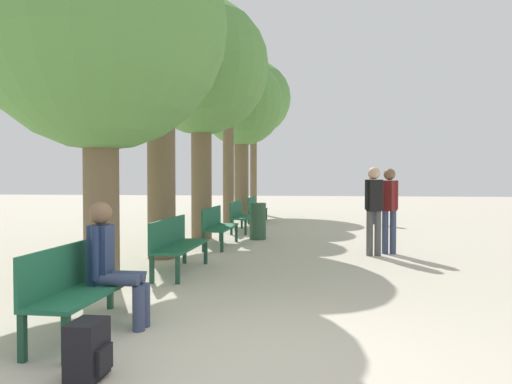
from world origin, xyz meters
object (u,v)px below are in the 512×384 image
Objects in this scene: bench_row_2 at (217,224)px; tree_row_5 at (253,99)px; pedestrian_mid at (374,205)px; tree_row_0 at (100,25)px; tree_row_4 at (241,106)px; pedestrian_far at (372,196)px; bench_row_0 at (83,280)px; trash_bin at (258,221)px; pedestrian_near at (389,205)px; tree_row_1 at (161,39)px; bench_row_3 at (240,214)px; person_seated at (112,261)px; tree_row_2 at (201,69)px; tree_row_3 at (228,86)px; bench_row_4 at (255,208)px; backpack at (88,350)px; bench_row_1 at (176,241)px.

bench_row_2 is 11.83m from tree_row_5.
pedestrian_mid is (4.10, -11.83, -4.05)m from tree_row_5.
tree_row_0 is 12.05m from tree_row_4.
pedestrian_far is at bearing 65.99° from tree_row_0.
trash_bin is at bearing 84.54° from bench_row_0.
pedestrian_mid is 1.92× the size of trash_bin.
tree_row_5 reaches higher than pedestrian_near.
bench_row_0 is at bearing -81.22° from tree_row_1.
bench_row_3 is 1.40× the size of person_seated.
pedestrian_near is at bearing -45.51° from bench_row_3.
bench_row_0 is 8.66m from tree_row_2.
pedestrian_mid is at bearing -55.52° from tree_row_3.
pedestrian_far is at bearing 84.88° from pedestrian_mid.
tree_row_2 is at bearing -111.70° from bench_row_3.
bench_row_4 is at bearing -61.21° from tree_row_4.
bench_row_2 is at bearing 92.20° from person_seated.
tree_row_3 reaches higher than tree_row_1.
pedestrian_near is at bearing -34.55° from trash_bin.
tree_row_5 is 15.08× the size of backpack.
tree_row_1 is (-0.71, 1.40, 3.70)m from bench_row_1.
tree_row_4 is at bearing 93.91° from person_seated.
person_seated is (0.94, -11.22, -3.89)m from tree_row_3.
bench_row_0 is at bearing -87.11° from tree_row_4.
bench_row_2 is 3.81m from pedestrian_near.
backpack is (1.32, -8.86, -4.11)m from tree_row_2.
tree_row_2 reaches higher than backpack.
tree_row_1 is (-0.71, -1.77, 3.70)m from bench_row_2.
trash_bin is (0.74, 1.43, -0.06)m from bench_row_2.
pedestrian_mid is (-0.34, -0.32, 0.01)m from pedestrian_near.
tree_row_4 reaches higher than pedestrian_mid.
tree_row_1 reaches higher than trash_bin.
bench_row_0 is at bearing -95.46° from trash_bin.
tree_row_2 reaches higher than trash_bin.
trash_bin is (0.74, -1.74, -0.06)m from bench_row_3.
bench_row_2 is 6.50m from tree_row_3.
tree_row_1 reaches higher than bench_row_1.
bench_row_4 is at bearing 92.52° from backpack.
tree_row_0 is 0.82× the size of tree_row_5.
tree_row_4 is at bearing 90.00° from tree_row_0.
pedestrian_mid is (3.39, -4.11, 0.50)m from bench_row_3.
tree_row_3 is 0.97× the size of tree_row_4.
pedestrian_mid reaches higher than bench_row_3.
tree_row_4 is at bearing 92.89° from bench_row_0.
bench_row_3 is 0.30× the size of tree_row_2.
backpack is (0.37, -1.28, -0.47)m from person_seated.
bench_row_4 is at bearing -81.16° from tree_row_5.
pedestrian_far reaches higher than bench_row_1.
person_seated is at bearing -88.91° from bench_row_4.
bench_row_1 and bench_row_4 have the same top height.
bench_row_2 is 1.00× the size of bench_row_3.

